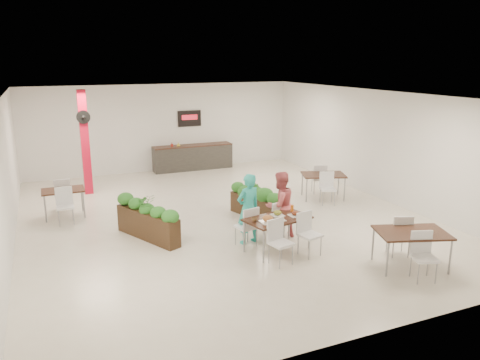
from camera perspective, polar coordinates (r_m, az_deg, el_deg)
name	(u,v)px	position (r m, az deg, el deg)	size (l,w,h in m)	color
ground	(222,217)	(12.46, -2.21, -4.55)	(12.00, 12.00, 0.00)	beige
room_shell	(221,143)	(11.96, -2.30, 4.58)	(10.10, 12.10, 3.22)	white
red_column	(85,141)	(15.04, -18.39, 4.49)	(0.40, 0.41, 3.20)	red
service_counter	(193,157)	(17.81, -5.78, 2.86)	(3.00, 0.64, 2.20)	#2A2826
main_table	(277,223)	(10.18, 4.55, -5.24)	(1.54, 1.84, 0.92)	black
diner_man	(248,209)	(10.51, 1.01, -3.53)	(0.59, 0.39, 1.62)	#2AB6A9
diner_woman	(280,205)	(10.86, 4.87, -3.08)	(0.77, 0.60, 1.59)	#DD6269
planter_left	(147,217)	(11.05, -11.23, -4.47)	(1.12, 1.92, 1.08)	black
planter_right	(255,200)	(12.30, 1.87, -2.42)	(0.84, 1.71, 0.92)	black
side_table_a	(63,194)	(13.16, -20.74, -1.64)	(1.07, 1.62, 0.92)	black
side_table_b	(323,178)	(14.17, 10.12, 0.26)	(1.46, 1.67, 0.92)	black
side_table_c	(412,237)	(9.97, 20.18, -6.53)	(1.59, 1.67, 0.92)	black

